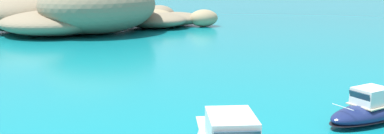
# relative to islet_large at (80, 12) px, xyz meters

# --- Properties ---
(islet_large) EXTENTS (31.81, 27.54, 8.08)m
(islet_large) POSITION_rel_islet_large_xyz_m (0.00, 0.00, 0.00)
(islet_large) COLOR #84755B
(islet_large) RESTS_ON ground
(islet_small) EXTENTS (18.97, 15.57, 3.38)m
(islet_small) POSITION_rel_islet_large_xyz_m (13.33, 4.11, -1.55)
(islet_small) COLOR #84755B
(islet_small) RESTS_ON ground
(motorboat_navy) EXTENTS (6.53, 3.21, 1.86)m
(motorboat_navy) POSITION_rel_islet_large_xyz_m (13.03, -45.01, -2.27)
(motorboat_navy) COLOR navy
(motorboat_navy) RESTS_ON ground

